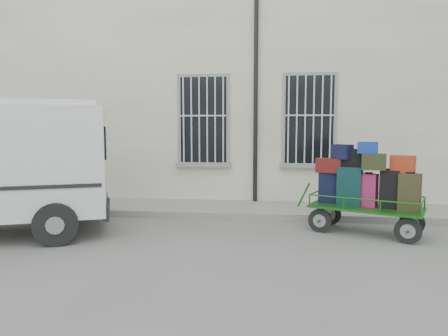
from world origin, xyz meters
The scene contains 4 objects.
ground centered at (0.00, 0.00, 0.00)m, with size 80.00×80.00×0.00m, color slate.
building centered at (0.00, 5.50, 3.00)m, with size 24.00×5.15×6.00m.
sidewalk centered at (0.00, 2.20, 0.07)m, with size 24.00×1.70×0.15m, color gray.
luggage_cart centered at (3.14, 0.54, 0.91)m, with size 2.40×1.68×1.78m.
Camera 1 is at (1.28, -7.33, 2.03)m, focal length 32.00 mm.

